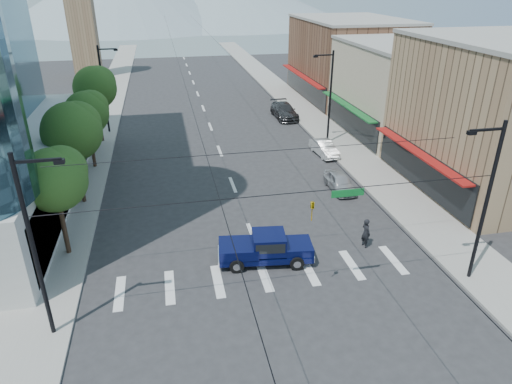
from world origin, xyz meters
TOP-DOWN VIEW (x-y plane):
  - ground at (0.00, 0.00)m, footprint 160.00×160.00m
  - sidewalk_left at (-12.00, 40.00)m, footprint 4.00×120.00m
  - sidewalk_right at (12.00, 40.00)m, footprint 4.00×120.00m
  - shop_near at (20.00, 10.00)m, footprint 12.00×14.00m
  - shop_mid at (20.00, 24.00)m, footprint 12.00×14.00m
  - shop_far at (20.00, 40.00)m, footprint 12.00×18.00m
  - clock_tower at (-16.50, 62.00)m, footprint 4.80×4.80m
  - tree_near at (-11.07, 6.10)m, footprint 3.65×3.64m
  - tree_midnear at (-11.07, 13.10)m, footprint 4.09×4.09m
  - tree_midfar at (-11.07, 20.10)m, footprint 3.65×3.64m
  - tree_far at (-11.07, 27.10)m, footprint 4.09×4.09m
  - signal_rig at (0.19, -1.00)m, footprint 21.80×0.20m
  - lamp_pole_nw at (-10.67, 30.00)m, footprint 2.00×0.25m
  - lamp_pole_ne at (10.67, 22.00)m, footprint 2.00×0.25m
  - pickup_truck at (0.14, 2.85)m, footprint 5.66×2.65m
  - pedestrian at (6.55, 3.27)m, footprint 0.59×0.77m
  - parked_car_near at (8.00, 11.39)m, footprint 1.63×4.00m
  - parked_car_mid at (9.40, 18.99)m, footprint 1.80×4.23m
  - parked_car_far at (8.94, 31.75)m, footprint 2.42×5.82m

SIDE VIEW (x-z plane):
  - ground at x=0.00m, z-range 0.00..0.00m
  - sidewalk_left at x=-12.00m, z-range 0.00..0.15m
  - sidewalk_right at x=12.00m, z-range 0.00..0.15m
  - parked_car_mid at x=9.40m, z-range 0.00..1.36m
  - parked_car_near at x=8.00m, z-range 0.00..1.36m
  - parked_car_far at x=8.94m, z-range 0.00..1.68m
  - pedestrian at x=6.55m, z-range 0.00..1.88m
  - pickup_truck at x=0.14m, z-range 0.04..1.89m
  - shop_mid at x=20.00m, z-range 0.00..9.00m
  - signal_rig at x=0.19m, z-range 0.14..9.14m
  - lamp_pole_nw at x=-10.67m, z-range 0.44..9.44m
  - lamp_pole_ne at x=10.67m, z-range 0.44..9.44m
  - tree_near at x=-11.07m, z-range 1.64..8.34m
  - tree_midfar at x=-11.07m, z-range 1.64..8.34m
  - shop_far at x=20.00m, z-range 0.00..10.00m
  - shop_near at x=20.00m, z-range 0.00..11.00m
  - tree_midnear at x=-11.07m, z-range 1.83..9.35m
  - tree_far at x=-11.07m, z-range 1.83..9.35m
  - clock_tower at x=-16.50m, z-range 0.44..20.84m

